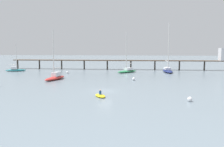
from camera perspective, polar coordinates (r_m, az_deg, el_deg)
name	(u,v)px	position (r m, az deg, el deg)	size (l,w,h in m)	color
ground_plane	(104,91)	(41.47, -1.83, -4.21)	(400.00, 400.00, 0.00)	slate
pier	(155,59)	(82.05, 10.39, 3.56)	(76.25, 3.51, 7.50)	brown
sailboat_green	(127,70)	(72.19, 3.74, 0.79)	(6.96, 7.31, 12.41)	#287F4C
sailboat_teal	(16,69)	(82.23, -22.36, 0.93)	(6.56, 3.78, 8.77)	#1E727A
sailboat_navy	(168,70)	(74.97, 13.34, 0.90)	(2.85, 9.65, 15.08)	navy
sailboat_red	(55,77)	(57.27, -13.62, -0.72)	(3.59, 8.27, 11.63)	red
dinghy_yellow	(100,95)	(36.42, -2.86, -5.34)	(2.47, 3.10, 1.14)	yellow
mooring_buoy_inner	(67,72)	(70.23, -10.75, 0.26)	(0.71, 0.71, 0.71)	silver
mooring_buoy_outer	(134,79)	(54.81, 5.28, -1.31)	(0.71, 0.71, 0.71)	silver
mooring_buoy_mid	(190,99)	(34.86, 18.35, -5.93)	(0.70, 0.70, 0.70)	silver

